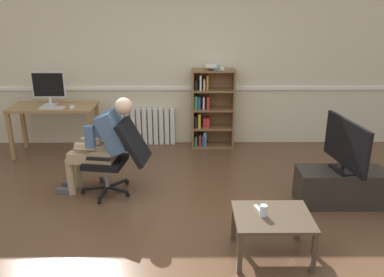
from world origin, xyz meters
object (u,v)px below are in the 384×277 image
Objects in this scene: keyboard at (52,108)px; tv_screen at (346,145)px; computer_desk at (54,113)px; tv_stand at (340,187)px; computer_mouse at (72,107)px; bookshelf at (210,109)px; coffee_table at (272,221)px; drinking_glass at (263,211)px; office_chair at (118,154)px; spare_remote at (259,209)px; radiator at (147,126)px; imac_monitor at (49,86)px; person_seated at (102,143)px.

keyboard is 4.05m from tv_screen.
tv_stand is at bearing -23.10° from computer_desk.
computer_mouse is 0.08× the size of bookshelf.
coffee_table is (2.48, -2.49, -0.40)m from computer_mouse.
tv_screen is 7.91× the size of drinking_glass.
computer_mouse is 1.52m from office_chair.
tv_screen is at bearing -23.34° from computer_mouse.
spare_remote is (-1.12, -0.89, -0.30)m from tv_screen.
radiator is at bearing 115.66° from coffee_table.
keyboard reaches higher than drinking_glass.
computer_desk is 1.46× the size of tv_screen.
tv_stand is at bearing -23.77° from imac_monitor.
computer_desk is 4.14m from tv_screen.
person_seated is at bearing 74.65° from tv_screen.
imac_monitor is 0.38× the size of bookshelf.
bookshelf reaches higher than coffee_table.
office_chair is 6.33× the size of spare_remote.
coffee_table is 6.47× the size of drinking_glass.
drinking_glass is (2.77, -2.70, -0.56)m from imac_monitor.
bookshelf is (2.37, 0.29, -0.02)m from computer_desk.
spare_remote is at bearing 119.54° from tv_screen.
keyboard is 3.35× the size of drinking_glass.
radiator is 1.78m from person_seated.
computer_desk reaches higher than radiator.
keyboard is (0.03, -0.14, 0.13)m from computer_desk.
imac_monitor is 0.36m from keyboard.
bookshelf is 2.83m from spare_remote.
tv_screen is at bearing -53.22° from bookshelf.
spare_remote is at bearing 60.22° from office_chair.
office_chair is 2.65m from tv_stand.
office_chair is at bearing -125.97° from bookshelf.
radiator is at bearing -82.09° from spare_remote.
imac_monitor reaches higher than coffee_table.
keyboard is at bearing -132.62° from person_seated.
computer_mouse reaches higher than coffee_table.
tv_screen is 1.45m from coffee_table.
computer_desk reaches higher than coffee_table.
keyboard is at bearing -58.46° from spare_remote.
tv_screen is at bearing -39.48° from radiator.
coffee_table is (1.44, -3.00, 0.07)m from radiator.
computer_mouse is 2.10m from bookshelf.
keyboard is at bearing -67.60° from imac_monitor.
person_seated is at bearing 144.41° from coffee_table.
tv_stand is 1.50m from drinking_glass.
computer_desk is 1.03× the size of person_seated.
drinking_glass is at bearing -173.90° from coffee_table.
computer_mouse is (0.38, -0.20, -0.27)m from imac_monitor.
computer_desk is 2.39m from bookshelf.
bookshelf is 1.40× the size of office_chair.
coffee_table is at bearing -45.14° from computer_mouse.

